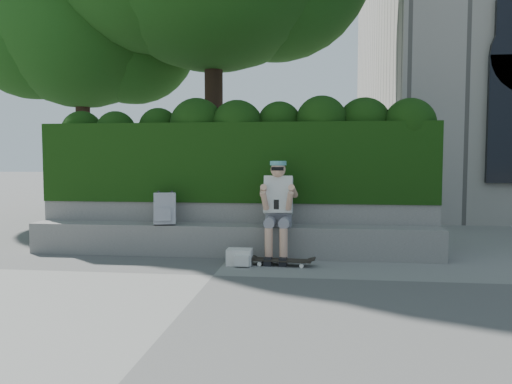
# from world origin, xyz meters

# --- Properties ---
(ground) EXTENTS (80.00, 80.00, 0.00)m
(ground) POSITION_xyz_m (0.00, 0.00, 0.00)
(ground) COLOR slate
(ground) RESTS_ON ground
(bench_ledge) EXTENTS (6.00, 0.45, 0.45)m
(bench_ledge) POSITION_xyz_m (0.00, 1.25, 0.23)
(bench_ledge) COLOR gray
(bench_ledge) RESTS_ON ground
(planter_wall) EXTENTS (6.00, 0.50, 0.75)m
(planter_wall) POSITION_xyz_m (0.00, 1.73, 0.38)
(planter_wall) COLOR gray
(planter_wall) RESTS_ON ground
(hedge) EXTENTS (6.00, 1.00, 1.20)m
(hedge) POSITION_xyz_m (0.00, 1.95, 1.35)
(hedge) COLOR black
(hedge) RESTS_ON planter_wall
(tree_right) EXTENTS (4.48, 4.48, 7.09)m
(tree_right) POSITION_xyz_m (-4.35, 5.60, 4.84)
(tree_right) COLOR black
(tree_right) RESTS_ON ground
(person) EXTENTS (0.40, 0.76, 1.38)m
(person) POSITION_xyz_m (0.70, 1.07, 0.75)
(person) COLOR slate
(person) RESTS_ON ground
(skateboard) EXTENTS (0.81, 0.26, 0.08)m
(skateboard) POSITION_xyz_m (0.78, 0.65, 0.07)
(skateboard) COLOR black
(skateboard) RESTS_ON ground
(backpack_plaid) EXTENTS (0.34, 0.24, 0.46)m
(backpack_plaid) POSITION_xyz_m (-0.95, 1.15, 0.68)
(backpack_plaid) COLOR #BCBDC1
(backpack_plaid) RESTS_ON bench_ledge
(backpack_ground) EXTENTS (0.33, 0.24, 0.21)m
(backpack_ground) POSITION_xyz_m (0.22, 0.63, 0.11)
(backpack_ground) COLOR silver
(backpack_ground) RESTS_ON ground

